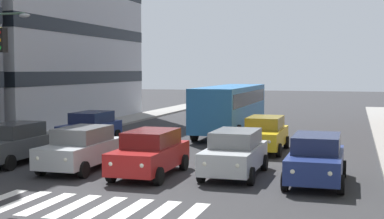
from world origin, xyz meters
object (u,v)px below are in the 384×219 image
(bus_behind_traffic, at_px, (231,105))
(car_1, at_px, (235,153))
(car_2, at_px, (150,153))
(car_4, at_px, (13,143))
(car_row2_0, at_px, (91,127))
(car_3, at_px, (81,148))
(car_0, at_px, (316,159))
(car_row2_1, at_px, (265,134))

(bus_behind_traffic, bearing_deg, car_1, 103.52)
(car_2, distance_m, bus_behind_traffic, 13.78)
(car_4, bearing_deg, car_row2_0, -92.15)
(car_1, distance_m, car_3, 6.18)
(car_4, bearing_deg, car_0, 178.11)
(car_row2_0, bearing_deg, car_3, 114.82)
(car_4, distance_m, car_row2_0, 6.66)
(car_0, relative_size, car_1, 1.00)
(car_1, relative_size, bus_behind_traffic, 0.42)
(car_0, xyz_separation_m, car_2, (6.13, 0.40, 0.00))
(car_0, distance_m, car_2, 6.14)
(car_row2_1, relative_size, bus_behind_traffic, 0.42)
(car_1, xyz_separation_m, car_row2_1, (-0.11, -6.32, 0.00))
(car_3, relative_size, car_row2_1, 1.00)
(car_0, distance_m, bus_behind_traffic, 14.71)
(car_1, bearing_deg, car_4, 0.63)
(car_4, relative_size, bus_behind_traffic, 0.42)
(car_1, bearing_deg, bus_behind_traffic, -76.48)
(car_3, distance_m, car_4, 3.60)
(car_row2_1, bearing_deg, car_1, 89.02)
(car_2, xyz_separation_m, car_row2_1, (-3.19, -7.25, 0.00))
(car_1, distance_m, car_row2_1, 6.32)
(bus_behind_traffic, bearing_deg, car_3, 77.12)
(car_row2_0, xyz_separation_m, bus_behind_traffic, (-6.39, -6.26, 0.97))
(car_1, bearing_deg, car_3, 5.78)
(car_row2_0, bearing_deg, car_2, 130.50)
(car_row2_0, distance_m, car_row2_1, 9.58)
(car_1, relative_size, car_3, 1.00)
(car_row2_1, distance_m, bus_behind_traffic, 7.30)
(car_2, bearing_deg, car_0, -176.23)
(car_row2_0, relative_size, bus_behind_traffic, 0.42)
(car_2, bearing_deg, bus_behind_traffic, -90.00)
(car_1, bearing_deg, car_row2_1, -90.98)
(car_3, bearing_deg, car_2, 174.26)
(bus_behind_traffic, bearing_deg, car_2, 90.00)
(car_0, distance_m, car_row2_1, 7.45)
(car_row2_0, height_order, car_row2_1, same)
(car_0, height_order, car_1, same)
(car_0, xyz_separation_m, car_4, (12.77, -0.42, 0.00))
(car_2, relative_size, car_row2_1, 1.00)
(car_1, height_order, bus_behind_traffic, bus_behind_traffic)
(car_4, bearing_deg, car_2, 172.91)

